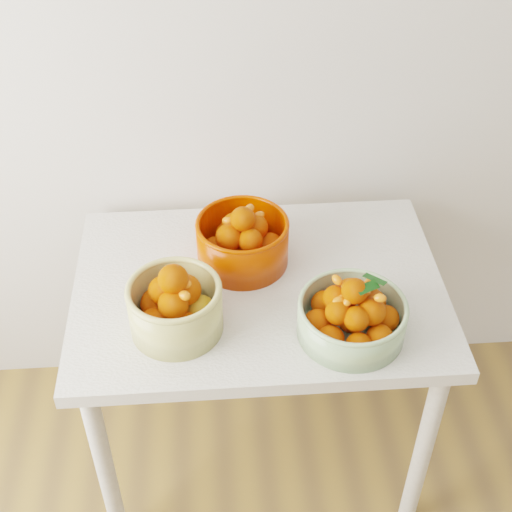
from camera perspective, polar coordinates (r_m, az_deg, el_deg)
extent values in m
cube|color=silver|center=(1.97, 6.44, 19.28)|extent=(4.00, 0.04, 2.70)
cube|color=silver|center=(1.94, 0.22, -2.67)|extent=(1.00, 0.70, 0.04)
cylinder|color=silver|center=(2.07, -11.93, -16.41)|extent=(0.05, 0.05, 0.71)
cylinder|color=silver|center=(2.11, 13.23, -14.86)|extent=(0.05, 0.05, 0.71)
cylinder|color=silver|center=(2.43, -10.77, -4.87)|extent=(0.05, 0.05, 0.71)
cylinder|color=silver|center=(2.47, 9.94, -3.81)|extent=(0.05, 0.05, 0.71)
cylinder|color=tan|center=(1.78, -6.46, -4.22)|extent=(0.27, 0.27, 0.13)
torus|color=tan|center=(1.73, -6.62, -2.67)|extent=(0.27, 0.27, 0.02)
sphere|color=#D1660C|center=(1.78, -4.51, -4.41)|extent=(0.08, 0.08, 0.08)
sphere|color=#D1660C|center=(1.82, -5.78, -3.24)|extent=(0.07, 0.07, 0.07)
sphere|color=#EC4100|center=(1.81, -7.94, -3.80)|extent=(0.08, 0.08, 0.08)
sphere|color=#EC4100|center=(1.77, -8.04, -5.37)|extent=(0.08, 0.08, 0.08)
sphere|color=#EC4100|center=(1.75, -5.77, -5.80)|extent=(0.08, 0.08, 0.08)
sphere|color=#EC4100|center=(1.79, -6.43, -4.52)|extent=(0.08, 0.08, 0.08)
sphere|color=#EC4100|center=(1.75, -5.64, -2.70)|extent=(0.08, 0.08, 0.08)
sphere|color=#EC4100|center=(1.76, -7.47, -2.76)|extent=(0.07, 0.07, 0.07)
sphere|color=#EC4100|center=(1.72, -6.64, -3.87)|extent=(0.07, 0.07, 0.07)
sphere|color=#EC4100|center=(1.71, -6.64, -1.86)|extent=(0.07, 0.07, 0.07)
ellipsoid|color=orange|center=(1.69, -5.75, -3.15)|extent=(0.05, 0.05, 0.04)
ellipsoid|color=orange|center=(1.73, -6.47, -2.61)|extent=(0.05, 0.05, 0.04)
ellipsoid|color=orange|center=(1.73, -6.50, -2.16)|extent=(0.04, 0.04, 0.04)
ellipsoid|color=orange|center=(1.71, -5.75, -2.28)|extent=(0.04, 0.03, 0.04)
ellipsoid|color=orange|center=(1.71, -6.65, -1.93)|extent=(0.05, 0.05, 0.03)
cylinder|color=#96B686|center=(1.78, 7.65, -5.05)|extent=(0.30, 0.30, 0.09)
torus|color=#96B686|center=(1.75, 7.78, -3.98)|extent=(0.30, 0.30, 0.01)
sphere|color=#EC4100|center=(1.80, 10.33, -4.95)|extent=(0.07, 0.07, 0.07)
sphere|color=#EC4100|center=(1.84, 9.29, -3.70)|extent=(0.07, 0.07, 0.07)
sphere|color=#EC4100|center=(1.84, 7.12, -3.21)|extent=(0.07, 0.07, 0.07)
sphere|color=#EC4100|center=(1.82, 5.48, -3.82)|extent=(0.07, 0.07, 0.07)
sphere|color=#EC4100|center=(1.77, 4.94, -5.38)|extent=(0.07, 0.07, 0.07)
sphere|color=#EC4100|center=(1.73, 5.97, -6.63)|extent=(0.07, 0.07, 0.07)
sphere|color=#EC4100|center=(1.73, 8.23, -7.12)|extent=(0.07, 0.07, 0.07)
sphere|color=#EC4100|center=(1.75, 9.86, -6.46)|extent=(0.07, 0.07, 0.07)
sphere|color=#EC4100|center=(1.78, 7.64, -5.10)|extent=(0.07, 0.07, 0.07)
sphere|color=#EC4100|center=(1.77, 9.00, -3.32)|extent=(0.06, 0.06, 0.06)
sphere|color=#EC4100|center=(1.78, 7.54, -2.84)|extent=(0.07, 0.07, 0.07)
sphere|color=#EC4100|center=(1.76, 6.40, -3.36)|extent=(0.07, 0.07, 0.07)
sphere|color=#EC4100|center=(1.72, 6.57, -4.50)|extent=(0.06, 0.06, 0.06)
sphere|color=#EC4100|center=(1.71, 8.04, -5.00)|extent=(0.06, 0.06, 0.06)
sphere|color=#EC4100|center=(1.74, 9.22, -4.41)|extent=(0.07, 0.07, 0.07)
sphere|color=#EC4100|center=(1.72, 7.89, -2.81)|extent=(0.06, 0.06, 0.06)
ellipsoid|color=orange|center=(1.72, 8.85, -2.61)|extent=(0.04, 0.03, 0.04)
ellipsoid|color=orange|center=(1.74, 8.22, -2.51)|extent=(0.04, 0.04, 0.03)
ellipsoid|color=orange|center=(1.74, 6.51, -1.92)|extent=(0.04, 0.04, 0.04)
ellipsoid|color=orange|center=(1.71, 9.90, -3.33)|extent=(0.04, 0.03, 0.03)
ellipsoid|color=orange|center=(1.75, 8.05, -3.09)|extent=(0.03, 0.04, 0.02)
ellipsoid|color=orange|center=(1.75, 7.21, -2.97)|extent=(0.04, 0.04, 0.03)
ellipsoid|color=orange|center=(1.72, 8.72, -2.83)|extent=(0.04, 0.02, 0.03)
ellipsoid|color=orange|center=(1.75, 8.63, -2.93)|extent=(0.04, 0.04, 0.03)
ellipsoid|color=orange|center=(1.73, 7.08, -3.41)|extent=(0.03, 0.03, 0.03)
ellipsoid|color=orange|center=(1.74, 9.35, -3.54)|extent=(0.04, 0.03, 0.04)
ellipsoid|color=orange|center=(1.71, 7.38, -3.61)|extent=(0.04, 0.04, 0.03)
ellipsoid|color=orange|center=(1.71, 6.62, -3.60)|extent=(0.04, 0.03, 0.02)
ellipsoid|color=orange|center=(1.76, 9.05, -2.07)|extent=(0.04, 0.04, 0.03)
ellipsoid|color=orange|center=(1.73, 7.29, -2.59)|extent=(0.04, 0.04, 0.03)
ellipsoid|color=orange|center=(1.74, 8.10, -3.29)|extent=(0.04, 0.04, 0.03)
ellipsoid|color=orange|center=(1.73, 7.90, -3.43)|extent=(0.04, 0.04, 0.03)
cylinder|color=red|center=(1.96, -1.08, 1.08)|extent=(0.26, 0.26, 0.13)
torus|color=red|center=(1.91, -1.11, 2.59)|extent=(0.27, 0.27, 0.01)
sphere|color=#EC4100|center=(1.97, 1.11, 0.80)|extent=(0.08, 0.08, 0.08)
sphere|color=#EC4100|center=(2.02, -0.07, 1.89)|extent=(0.07, 0.07, 0.07)
sphere|color=#EC4100|center=(2.02, -2.29, 1.79)|extent=(0.07, 0.07, 0.07)
sphere|color=#EC4100|center=(1.97, -3.28, 0.62)|extent=(0.07, 0.07, 0.07)
sphere|color=#EC4100|center=(1.92, -1.98, -0.69)|extent=(0.07, 0.07, 0.07)
sphere|color=#EC4100|center=(1.92, 0.25, -0.50)|extent=(0.07, 0.07, 0.07)
sphere|color=#EC4100|center=(1.97, -1.08, 0.66)|extent=(0.07, 0.07, 0.07)
sphere|color=#EC4100|center=(1.95, -0.06, 2.34)|extent=(0.07, 0.07, 0.07)
sphere|color=#EC4100|center=(1.96, -1.77, 2.55)|extent=(0.07, 0.07, 0.07)
sphere|color=#EC4100|center=(1.92, -2.17, 1.51)|extent=(0.07, 0.07, 0.07)
sphere|color=#EC4100|center=(1.91, -0.45, 1.26)|extent=(0.07, 0.07, 0.07)
sphere|color=#EC4100|center=(1.90, -1.06, 2.96)|extent=(0.07, 0.07, 0.07)
ellipsoid|color=orange|center=(1.94, -2.28, 2.80)|extent=(0.05, 0.04, 0.04)
ellipsoid|color=orange|center=(1.95, 0.25, 3.26)|extent=(0.04, 0.04, 0.03)
ellipsoid|color=orange|center=(1.93, -1.57, 3.17)|extent=(0.04, 0.04, 0.03)
ellipsoid|color=orange|center=(1.93, -0.52, 3.80)|extent=(0.04, 0.04, 0.03)
ellipsoid|color=orange|center=(1.90, -1.18, 3.15)|extent=(0.04, 0.05, 0.04)
ellipsoid|color=orange|center=(1.90, -1.34, 3.25)|extent=(0.04, 0.03, 0.03)
ellipsoid|color=orange|center=(1.91, -1.08, 2.95)|extent=(0.04, 0.03, 0.04)
ellipsoid|color=orange|center=(1.91, -0.88, 2.39)|extent=(0.04, 0.04, 0.03)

